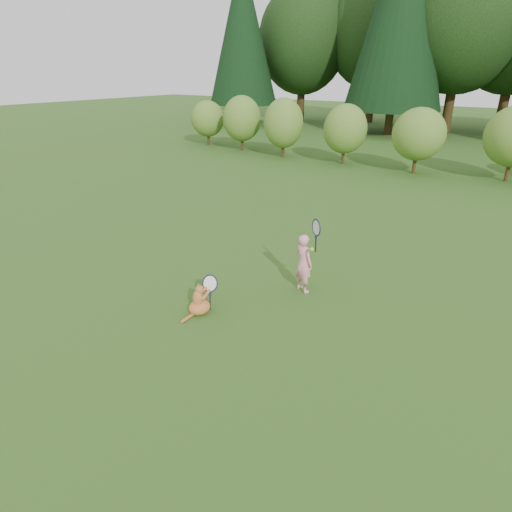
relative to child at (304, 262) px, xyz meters
The scene contains 5 objects.
ground 1.70m from the child, 127.85° to the right, with size 100.00×100.00×0.00m, color #2B4A14.
shrub_row 11.81m from the child, 94.75° to the left, with size 28.00×3.00×2.80m, color #577925, non-canonical shape.
child is the anchor object (origin of this frame).
cat 2.07m from the child, 122.25° to the right, with size 0.54×0.87×0.74m.
tennis_ball 0.48m from the child, 36.79° to the right, with size 0.07×0.07×0.07m.
Camera 1 is at (4.33, -5.26, 3.92)m, focal length 30.00 mm.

